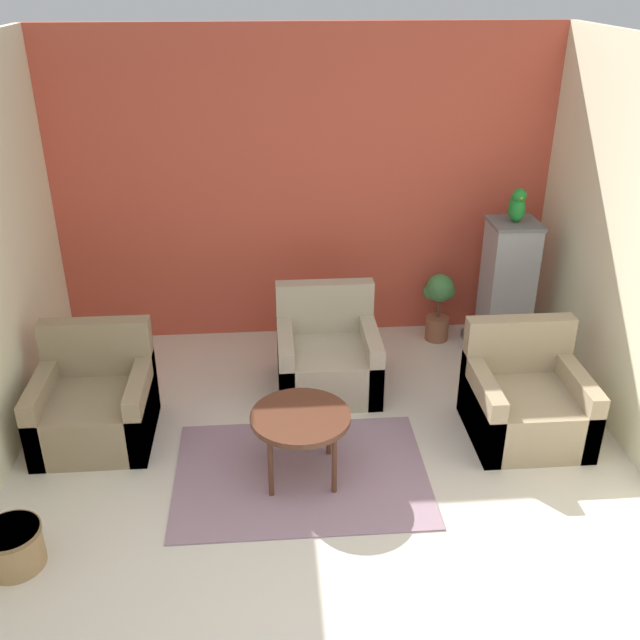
{
  "coord_description": "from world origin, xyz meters",
  "views": [
    {
      "loc": [
        -0.34,
        -2.64,
        3.15
      ],
      "look_at": [
        0.0,
        1.73,
        0.96
      ],
      "focal_mm": 40.0,
      "sensor_mm": 36.0,
      "label": 1
    }
  ],
  "objects_px": {
    "potted_plant": "(439,301)",
    "wicker_basket": "(13,546)",
    "armchair_left": "(96,406)",
    "armchair_right": "(525,402)",
    "armchair_middle": "(327,358)",
    "parrot": "(517,206)",
    "coffee_table": "(300,421)",
    "birdcage": "(506,291)"
  },
  "relations": [
    {
      "from": "potted_plant",
      "to": "wicker_basket",
      "type": "xyz_separation_m",
      "value": [
        -3.08,
        -2.59,
        -0.25
      ]
    },
    {
      "from": "armchair_left",
      "to": "potted_plant",
      "type": "xyz_separation_m",
      "value": [
        2.85,
        1.32,
        0.13
      ]
    },
    {
      "from": "armchair_right",
      "to": "potted_plant",
      "type": "bearing_deg",
      "value": 101.29
    },
    {
      "from": "armchair_middle",
      "to": "parrot",
      "type": "height_order",
      "value": "parrot"
    },
    {
      "from": "coffee_table",
      "to": "armchair_middle",
      "type": "bearing_deg",
      "value": 76.26
    },
    {
      "from": "birdcage",
      "to": "wicker_basket",
      "type": "bearing_deg",
      "value": -146.91
    },
    {
      "from": "armchair_left",
      "to": "armchair_middle",
      "type": "height_order",
      "value": "same"
    },
    {
      "from": "parrot",
      "to": "wicker_basket",
      "type": "distance_m",
      "value": 4.48
    },
    {
      "from": "armchair_right",
      "to": "birdcage",
      "type": "bearing_deg",
      "value": 79.79
    },
    {
      "from": "armchair_left",
      "to": "birdcage",
      "type": "height_order",
      "value": "birdcage"
    },
    {
      "from": "birdcage",
      "to": "parrot",
      "type": "distance_m",
      "value": 0.78
    },
    {
      "from": "potted_plant",
      "to": "wicker_basket",
      "type": "bearing_deg",
      "value": -139.92
    },
    {
      "from": "coffee_table",
      "to": "armchair_right",
      "type": "xyz_separation_m",
      "value": [
        1.68,
        0.37,
        -0.18
      ]
    },
    {
      "from": "armchair_middle",
      "to": "parrot",
      "type": "xyz_separation_m",
      "value": [
        1.63,
        0.52,
        1.09
      ]
    },
    {
      "from": "wicker_basket",
      "to": "birdcage",
      "type": "bearing_deg",
      "value": 33.09
    },
    {
      "from": "birdcage",
      "to": "wicker_basket",
      "type": "height_order",
      "value": "birdcage"
    },
    {
      "from": "coffee_table",
      "to": "potted_plant",
      "type": "distance_m",
      "value": 2.34
    },
    {
      "from": "coffee_table",
      "to": "armchair_middle",
      "type": "distance_m",
      "value": 1.2
    },
    {
      "from": "birdcage",
      "to": "potted_plant",
      "type": "height_order",
      "value": "birdcage"
    },
    {
      "from": "coffee_table",
      "to": "armchair_left",
      "type": "relative_size",
      "value": 0.82
    },
    {
      "from": "armchair_right",
      "to": "birdcage",
      "type": "xyz_separation_m",
      "value": [
        0.23,
        1.29,
        0.31
      ]
    },
    {
      "from": "armchair_middle",
      "to": "coffee_table",
      "type": "bearing_deg",
      "value": -103.74
    },
    {
      "from": "birdcage",
      "to": "coffee_table",
      "type": "bearing_deg",
      "value": -138.96
    },
    {
      "from": "coffee_table",
      "to": "parrot",
      "type": "bearing_deg",
      "value": 41.08
    },
    {
      "from": "potted_plant",
      "to": "wicker_basket",
      "type": "relative_size",
      "value": 1.85
    },
    {
      "from": "coffee_table",
      "to": "potted_plant",
      "type": "xyz_separation_m",
      "value": [
        1.37,
        1.9,
        -0.06
      ]
    },
    {
      "from": "armchair_middle",
      "to": "birdcage",
      "type": "distance_m",
      "value": 1.74
    },
    {
      "from": "parrot",
      "to": "armchair_left",
      "type": "bearing_deg",
      "value": -162.17
    },
    {
      "from": "armchair_right",
      "to": "parrot",
      "type": "height_order",
      "value": "parrot"
    },
    {
      "from": "armchair_right",
      "to": "coffee_table",
      "type": "bearing_deg",
      "value": -167.51
    },
    {
      "from": "armchair_right",
      "to": "parrot",
      "type": "bearing_deg",
      "value": 79.81
    },
    {
      "from": "coffee_table",
      "to": "armchair_middle",
      "type": "relative_size",
      "value": 0.82
    },
    {
      "from": "armchair_left",
      "to": "armchair_middle",
      "type": "relative_size",
      "value": 1.0
    },
    {
      "from": "armchair_right",
      "to": "armchair_middle",
      "type": "height_order",
      "value": "same"
    },
    {
      "from": "armchair_right",
      "to": "birdcage",
      "type": "height_order",
      "value": "birdcage"
    },
    {
      "from": "coffee_table",
      "to": "wicker_basket",
      "type": "bearing_deg",
      "value": -157.87
    },
    {
      "from": "armchair_right",
      "to": "potted_plant",
      "type": "relative_size",
      "value": 1.26
    },
    {
      "from": "armchair_right",
      "to": "wicker_basket",
      "type": "height_order",
      "value": "armchair_right"
    },
    {
      "from": "armchair_left",
      "to": "armchair_right",
      "type": "height_order",
      "value": "same"
    },
    {
      "from": "armchair_left",
      "to": "armchair_right",
      "type": "distance_m",
      "value": 3.16
    },
    {
      "from": "armchair_middle",
      "to": "wicker_basket",
      "type": "distance_m",
      "value": 2.71
    },
    {
      "from": "armchair_right",
      "to": "armchair_middle",
      "type": "xyz_separation_m",
      "value": [
        -1.4,
        0.78,
        0.0
      ]
    }
  ]
}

